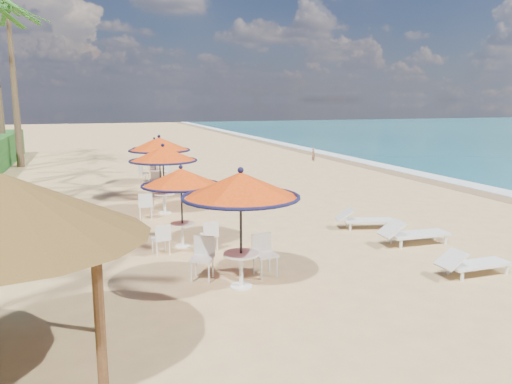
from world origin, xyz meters
TOP-DOWN VIEW (x-y plane):
  - ground at (0.00, 0.00)m, footprint 160.00×160.00m
  - foam_strip at (9.30, 10.00)m, footprint 1.20×140.00m
  - wetsand_band at (8.40, 10.00)m, footprint 1.40×140.00m
  - station_0 at (-4.68, -0.11)m, footprint 2.48×2.48m
  - station_1 at (-5.31, 3.14)m, footprint 2.15×2.15m
  - station_2 at (-5.19, 7.46)m, footprint 2.37×2.37m
  - station_3 at (-4.88, 10.34)m, footprint 2.47×2.47m
  - station_4 at (-4.54, 14.27)m, footprint 2.11×2.15m
  - lounger_near at (0.48, -1.19)m, footprint 1.79×0.57m
  - lounger_mid at (0.72, 1.34)m, footprint 2.02×0.70m
  - lounger_far at (0.36, 3.32)m, footprint 1.88×1.03m
  - palapa at (-8.74, -2.48)m, footprint 3.89×3.89m
  - palm_6 at (-11.39, 22.67)m, footprint 5.00×5.00m
  - person at (6.34, 19.50)m, footprint 0.24×0.35m

SIDE VIEW (x-z plane):
  - ground at x=0.00m, z-range 0.00..0.00m
  - foam_strip at x=9.30m, z-range -0.02..0.02m
  - wetsand_band at x=8.40m, z-range -0.01..0.01m
  - lounger_near at x=0.48m, z-range -0.02..0.62m
  - lounger_far at x=0.36m, z-range -0.02..0.62m
  - lounger_mid at x=0.72m, z-range -0.02..0.69m
  - person at x=6.34m, z-range 0.00..0.93m
  - station_4 at x=-4.54m, z-range 0.51..2.72m
  - station_1 at x=-5.31m, z-range 0.59..2.83m
  - station_2 at x=-5.19m, z-range 0.65..3.12m
  - station_3 at x=-4.88m, z-range 0.68..3.25m
  - station_0 at x=-4.68m, z-range 0.68..3.27m
  - palapa at x=-8.74m, z-range 1.01..3.98m
  - palm_6 at x=-11.39m, z-range 3.87..13.22m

